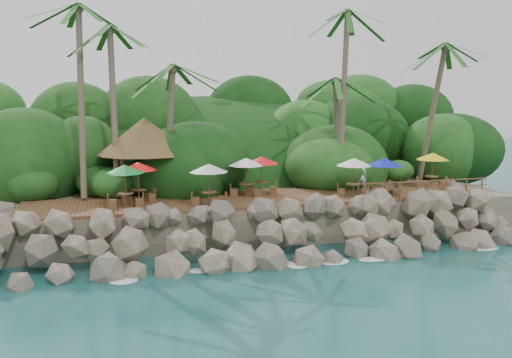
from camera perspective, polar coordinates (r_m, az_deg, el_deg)
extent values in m
plane|color=#19514F|center=(26.12, 3.49, -9.33)|extent=(140.00, 140.00, 0.00)
cube|color=gray|center=(40.93, -3.66, -1.22)|extent=(32.00, 25.20, 2.10)
ellipsoid|color=#143811|center=(48.37, -5.42, -0.97)|extent=(44.80, 28.00, 15.40)
cube|color=brown|center=(31.14, 0.00, -2.18)|extent=(26.00, 5.00, 0.20)
ellipsoid|color=white|center=(25.45, -23.78, -10.48)|extent=(1.20, 0.80, 0.06)
ellipsoid|color=white|center=(25.16, -16.91, -10.33)|extent=(1.20, 0.80, 0.06)
ellipsoid|color=white|center=(25.22, -9.98, -10.04)|extent=(1.20, 0.80, 0.06)
ellipsoid|color=white|center=(25.63, -3.19, -9.61)|extent=(1.20, 0.80, 0.06)
ellipsoid|color=white|center=(26.38, 3.28, -9.07)|extent=(1.20, 0.80, 0.06)
ellipsoid|color=white|center=(27.43, 9.30, -8.47)|extent=(1.20, 0.80, 0.06)
ellipsoid|color=white|center=(28.77, 14.80, -7.84)|extent=(1.20, 0.80, 0.06)
ellipsoid|color=white|center=(30.34, 19.76, -7.21)|extent=(1.20, 0.80, 0.06)
ellipsoid|color=white|center=(32.12, 24.19, -6.59)|extent=(1.20, 0.80, 0.06)
cylinder|color=brown|center=(32.31, -14.90, 6.99)|extent=(0.44, 2.26, 9.85)
ellipsoid|color=#23601E|center=(32.57, -15.25, 15.78)|extent=(6.00, 6.00, 2.40)
cylinder|color=brown|center=(32.45, -18.11, 7.92)|extent=(0.47, 2.55, 11.01)
cylinder|color=brown|center=(32.84, -9.16, 5.17)|extent=(0.99, 0.85, 7.65)
ellipsoid|color=#23601E|center=(32.84, -9.32, 11.84)|extent=(6.00, 6.00, 2.40)
cylinder|color=brown|center=(35.99, 8.58, 4.95)|extent=(0.98, 0.95, 6.98)
ellipsoid|color=#23601E|center=(35.94, 8.70, 10.50)|extent=(6.00, 6.00, 2.40)
cylinder|color=brown|center=(35.01, 9.29, 8.39)|extent=(1.48, 2.04, 11.23)
ellipsoid|color=#23601E|center=(35.45, 9.52, 17.58)|extent=(6.00, 6.00, 2.40)
cylinder|color=brown|center=(38.41, 18.24, 6.55)|extent=(1.21, 1.73, 9.22)
ellipsoid|color=#23601E|center=(38.55, 18.58, 13.45)|extent=(6.00, 6.00, 2.40)
cylinder|color=brown|center=(31.60, -14.04, 0.11)|extent=(0.16, 0.16, 2.40)
cylinder|color=brown|center=(31.77, -8.99, 0.30)|extent=(0.16, 0.16, 2.40)
cylinder|color=brown|center=(34.37, -14.14, 0.77)|extent=(0.16, 0.16, 2.40)
cylinder|color=brown|center=(34.53, -9.49, 0.95)|extent=(0.16, 0.16, 2.40)
cone|color=brown|center=(32.80, -11.79, 4.53)|extent=(5.61, 5.61, 2.20)
cylinder|color=brown|center=(31.91, 10.31, -1.20)|extent=(0.08, 0.08, 0.74)
cylinder|color=brown|center=(31.85, 10.33, -0.53)|extent=(0.84, 0.84, 0.05)
cylinder|color=brown|center=(31.80, 10.34, 0.10)|extent=(0.05, 0.05, 2.20)
cone|color=white|center=(31.67, 10.39, 1.80)|extent=(2.10, 2.10, 0.45)
cube|color=brown|center=(31.92, 9.04, -1.42)|extent=(0.55, 0.55, 0.46)
cube|color=brown|center=(31.97, 11.56, -1.47)|extent=(0.55, 0.55, 0.46)
cylinder|color=brown|center=(36.22, 18.19, -0.33)|extent=(0.08, 0.08, 0.74)
cylinder|color=brown|center=(36.17, 18.21, 0.26)|extent=(0.84, 0.84, 0.05)
cylinder|color=brown|center=(36.12, 18.24, 0.81)|extent=(0.05, 0.05, 2.20)
cone|color=yellow|center=(36.01, 18.31, 2.31)|extent=(2.10, 2.10, 0.45)
cube|color=brown|center=(36.08, 17.10, -0.54)|extent=(0.54, 0.54, 0.46)
cube|color=brown|center=(36.42, 19.24, -0.56)|extent=(0.54, 0.54, 0.46)
cylinder|color=brown|center=(30.20, -12.35, -1.82)|extent=(0.08, 0.08, 0.74)
cylinder|color=brown|center=(30.13, -12.37, -1.11)|extent=(0.84, 0.84, 0.05)
cylinder|color=brown|center=(30.08, -12.39, -0.45)|extent=(0.05, 0.05, 2.20)
cone|color=red|center=(29.94, -12.45, 1.35)|extent=(2.10, 2.10, 0.45)
cube|color=brown|center=(29.93, -13.54, -2.23)|extent=(0.55, 0.55, 0.46)
cube|color=brown|center=(30.53, -11.16, -1.94)|extent=(0.55, 0.55, 0.46)
cylinder|color=brown|center=(31.85, -7.59, -1.16)|extent=(0.08, 0.08, 0.74)
cylinder|color=brown|center=(31.78, -7.60, -0.48)|extent=(0.84, 0.84, 0.05)
cylinder|color=brown|center=(31.73, -7.61, 0.14)|extent=(0.05, 0.05, 2.20)
cone|color=#0B0C97|center=(31.60, -7.65, 1.85)|extent=(2.10, 2.10, 0.45)
cube|color=brown|center=(31.67, -8.79, -1.50)|extent=(0.49, 0.49, 0.46)
cube|color=brown|center=(32.09, -6.39, -1.32)|extent=(0.49, 0.49, 0.46)
cylinder|color=brown|center=(32.31, 0.58, -0.94)|extent=(0.08, 0.08, 0.74)
cylinder|color=brown|center=(32.24, 0.58, -0.27)|extent=(0.84, 0.84, 0.05)
cylinder|color=brown|center=(32.19, 0.58, 0.34)|extent=(0.05, 0.05, 2.20)
cone|color=red|center=(32.07, 0.58, 2.02)|extent=(2.10, 2.10, 0.45)
cube|color=brown|center=(32.32, -0.67, -1.19)|extent=(0.51, 0.51, 0.46)
cube|color=brown|center=(32.35, 1.82, -1.18)|extent=(0.51, 0.51, 0.46)
cylinder|color=brown|center=(32.31, 13.45, -1.18)|extent=(0.08, 0.08, 0.74)
cylinder|color=brown|center=(32.25, 13.48, -0.51)|extent=(0.84, 0.84, 0.05)
cylinder|color=brown|center=(32.20, 13.50, 0.10)|extent=(0.05, 0.05, 2.20)
cone|color=#0D1AB4|center=(32.07, 13.56, 1.78)|extent=(2.10, 2.10, 0.45)
cube|color=brown|center=(31.93, 12.43, -1.51)|extent=(0.47, 0.47, 0.46)
cube|color=brown|center=(32.75, 14.43, -1.33)|extent=(0.47, 0.47, 0.46)
cylinder|color=brown|center=(31.50, -1.05, -1.19)|extent=(0.08, 0.08, 0.74)
cylinder|color=brown|center=(31.44, -1.06, -0.51)|extent=(0.84, 0.84, 0.05)
cylinder|color=brown|center=(31.39, -1.06, 0.13)|extent=(0.05, 0.05, 2.20)
cone|color=silver|center=(31.26, -1.06, 1.85)|extent=(2.10, 2.10, 0.45)
cube|color=brown|center=(31.58, -2.32, -1.43)|extent=(0.53, 0.53, 0.46)
cube|color=brown|center=(31.49, 0.22, -1.45)|extent=(0.53, 0.53, 0.46)
cylinder|color=brown|center=(28.86, -5.02, -2.13)|extent=(0.08, 0.08, 0.74)
cylinder|color=brown|center=(28.79, -5.03, -1.39)|extent=(0.84, 0.84, 0.05)
cylinder|color=brown|center=(28.74, -5.04, -0.70)|extent=(0.05, 0.05, 2.20)
cone|color=silver|center=(28.60, -5.06, 1.18)|extent=(2.10, 2.10, 0.45)
cube|color=brown|center=(28.99, -6.39, -2.39)|extent=(0.53, 0.53, 0.46)
cube|color=brown|center=(28.81, -3.63, -2.42)|extent=(0.53, 0.53, 0.46)
cylinder|color=brown|center=(29.16, -13.70, -2.24)|extent=(0.08, 0.08, 0.74)
cylinder|color=brown|center=(29.09, -13.72, -1.50)|extent=(0.84, 0.84, 0.05)
cylinder|color=brown|center=(29.03, -13.75, -0.82)|extent=(0.05, 0.05, 2.20)
cone|color=#0D762E|center=(28.90, -13.82, 1.04)|extent=(2.10, 2.10, 0.45)
cube|color=brown|center=(29.14, -15.06, -2.57)|extent=(0.44, 0.44, 0.46)
cube|color=brown|center=(29.24, -12.32, -2.44)|extent=(0.44, 0.44, 0.46)
cylinder|color=brown|center=(30.92, 11.60, -1.31)|extent=(0.10, 0.10, 1.00)
cylinder|color=brown|center=(31.43, 13.39, -1.21)|extent=(0.10, 0.10, 1.00)
cylinder|color=brown|center=(31.96, 15.12, -1.11)|extent=(0.10, 0.10, 1.00)
cylinder|color=brown|center=(32.53, 16.80, -1.02)|extent=(0.10, 0.10, 1.00)
cylinder|color=brown|center=(33.12, 18.42, -0.92)|extent=(0.10, 0.10, 1.00)
cylinder|color=brown|center=(33.74, 19.98, -0.83)|extent=(0.10, 0.10, 1.00)
cylinder|color=brown|center=(34.38, 21.48, -0.75)|extent=(0.10, 0.10, 1.00)
cylinder|color=brown|center=(35.04, 22.92, -0.66)|extent=(0.10, 0.10, 1.00)
cube|color=brown|center=(32.75, 17.65, -0.19)|extent=(8.30, 0.06, 0.06)
cube|color=brown|center=(32.81, 17.62, -0.88)|extent=(8.30, 0.06, 0.06)
imported|color=silver|center=(34.14, 11.11, 0.37)|extent=(0.77, 0.60, 1.86)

